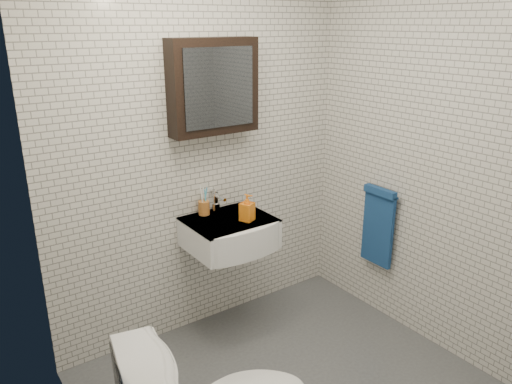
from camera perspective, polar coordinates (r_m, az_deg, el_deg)
room_shell at (r=2.50m, az=5.22°, el=4.37°), size 2.22×2.02×2.51m
washbasin at (r=3.32m, az=-2.72°, el=-4.80°), size 0.55×0.50×0.20m
faucet at (r=3.42m, az=-4.54°, el=-1.22°), size 0.06×0.20×0.15m
mirror_cabinet at (r=3.23m, az=-4.87°, el=11.90°), size 0.60×0.15×0.60m
towel_rail at (r=3.68m, az=13.81°, el=-3.47°), size 0.09×0.30×0.58m
toothbrush_cup at (r=3.39m, az=-5.97°, el=-1.73°), size 0.10×0.10×0.21m
soap_bottle at (r=3.26m, az=-1.03°, el=-1.78°), size 0.11×0.11×0.18m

